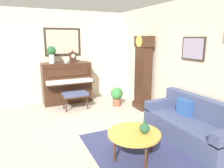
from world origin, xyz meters
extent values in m
cube|color=#B2A899|center=(0.00, 0.00, -0.05)|extent=(6.40, 6.00, 0.10)
cube|color=beige|center=(-2.60, 0.00, 1.40)|extent=(0.10, 4.90, 2.80)
cube|color=#33281E|center=(-2.54, 0.30, 1.85)|extent=(0.03, 1.10, 0.84)
cube|color=#BCB299|center=(-2.52, 0.30, 1.85)|extent=(0.01, 0.98, 0.72)
cube|color=beige|center=(0.00, 2.40, 1.40)|extent=(5.30, 0.10, 2.80)
cube|color=#33281E|center=(0.75, 2.33, 1.75)|extent=(0.60, 0.03, 0.48)
cube|color=#998EA8|center=(0.75, 2.32, 1.75)|extent=(0.54, 0.01, 0.42)
cube|color=navy|center=(1.20, 0.75, 0.00)|extent=(2.10, 1.50, 0.01)
cube|color=#3D2316|center=(-2.25, 0.30, 0.62)|extent=(0.60, 1.44, 1.24)
cube|color=#3D2316|center=(-1.82, 0.30, 0.68)|extent=(0.28, 1.38, 0.04)
cube|color=white|center=(-1.82, 0.30, 0.74)|extent=(0.26, 1.32, 0.08)
cube|color=#3D2316|center=(-1.93, 0.30, 0.98)|extent=(0.03, 1.20, 0.20)
cube|color=#3D2316|center=(-1.48, 0.36, 0.38)|extent=(0.42, 0.70, 0.04)
cube|color=#424C70|center=(-1.48, 0.36, 0.44)|extent=(0.40, 0.68, 0.08)
cylinder|color=#3D2316|center=(-1.32, 0.06, 0.18)|extent=(0.04, 0.04, 0.36)
cylinder|color=#3D2316|center=(-1.32, 0.66, 0.18)|extent=(0.04, 0.04, 0.36)
cylinder|color=#3D2316|center=(-1.64, 0.06, 0.18)|extent=(0.04, 0.04, 0.36)
cylinder|color=#3D2316|center=(-1.64, 0.66, 0.18)|extent=(0.04, 0.04, 0.36)
cube|color=#3D2316|center=(-0.74, 2.10, 0.09)|extent=(0.52, 0.34, 0.18)
cube|color=#3D2316|center=(-0.74, 2.10, 0.89)|extent=(0.44, 0.28, 1.78)
cube|color=#3D2316|center=(-0.74, 2.10, 1.88)|extent=(0.52, 0.32, 0.28)
cylinder|color=gold|center=(-0.74, 1.95, 1.88)|extent=(0.30, 0.02, 0.30)
cylinder|color=gold|center=(-0.74, 2.05, 0.95)|extent=(0.03, 0.03, 0.70)
cube|color=#424C70|center=(1.25, 1.88, 0.21)|extent=(1.90, 0.80, 0.42)
cube|color=#424C70|center=(1.25, 2.18, 0.62)|extent=(1.90, 0.20, 0.44)
cube|color=#424C70|center=(0.39, 1.88, 0.50)|extent=(0.18, 0.80, 0.20)
cube|color=#2D5699|center=(0.95, 2.02, 0.58)|extent=(0.34, 0.12, 0.32)
cylinder|color=gold|center=(1.28, 0.63, 0.42)|extent=(0.88, 0.88, 0.04)
torus|color=#4C2B19|center=(1.28, 0.63, 0.42)|extent=(0.88, 0.88, 0.04)
cylinder|color=#4C2B19|center=(1.28, 0.99, 0.20)|extent=(0.04, 0.04, 0.40)
cylinder|color=#4C2B19|center=(1.64, 0.63, 0.20)|extent=(0.04, 0.04, 0.40)
cylinder|color=#4C2B19|center=(1.28, 0.27, 0.20)|extent=(0.04, 0.04, 0.40)
cylinder|color=#4C2B19|center=(0.92, 0.63, 0.20)|extent=(0.04, 0.04, 0.40)
cube|color=#3D2316|center=(-2.23, 0.52, 1.39)|extent=(0.12, 0.18, 0.30)
cylinder|color=white|center=(-2.17, 0.52, 1.44)|extent=(0.01, 0.11, 0.11)
cone|color=#3D2316|center=(-2.23, 0.52, 1.58)|extent=(0.10, 0.10, 0.08)
cylinder|color=silver|center=(-2.23, -0.10, 1.37)|extent=(0.15, 0.15, 0.26)
sphere|color=#235B2D|center=(-2.23, -0.10, 1.61)|extent=(0.26, 0.26, 0.26)
cone|color=#D199B7|center=(-2.20, -0.12, 1.74)|extent=(0.06, 0.06, 0.16)
cylinder|color=#ADC6D6|center=(-2.14, 0.30, 1.24)|extent=(0.12, 0.12, 0.01)
cylinder|color=#ADC6D6|center=(-2.14, 0.30, 1.27)|extent=(0.08, 0.08, 0.06)
cylinder|color=#234C33|center=(1.37, 0.77, 0.45)|extent=(0.09, 0.09, 0.01)
sphere|color=#285638|center=(1.37, 0.77, 0.53)|extent=(0.17, 0.17, 0.17)
cylinder|color=#285638|center=(1.37, 0.77, 0.64)|extent=(0.04, 0.04, 0.08)
cylinder|color=#935138|center=(-1.25, 1.54, 0.11)|extent=(0.24, 0.24, 0.22)
sphere|color=#387F3D|center=(-1.25, 1.54, 0.38)|extent=(0.36, 0.36, 0.36)
camera|label=1|loc=(3.96, -1.00, 1.96)|focal=32.80mm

